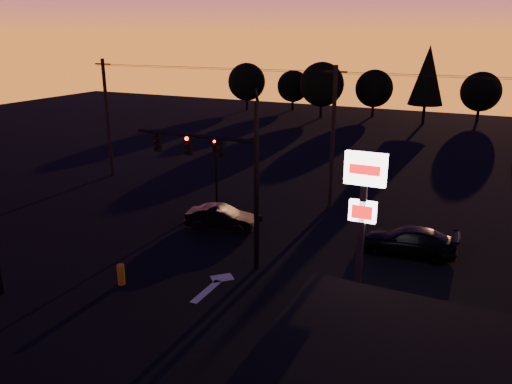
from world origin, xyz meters
TOP-DOWN VIEW (x-y plane):
  - ground at (0.00, 0.00)m, footprint 120.00×120.00m
  - lane_arrow at (0.50, 1.67)m, footprint 1.20×3.10m
  - traffic_signal_mast at (-0.10, 3.99)m, footprint 6.79×0.52m
  - secondary_signal at (-5.00, 11.49)m, footprint 0.30×0.31m
  - pylon_sign at (7.00, 1.50)m, footprint 1.50×0.28m
  - utility_pole_0 at (-16.00, 14.00)m, footprint 1.40×0.26m
  - utility_pole_1 at (2.00, 14.00)m, footprint 1.40×0.26m
  - power_wires at (2.00, 14.00)m, footprint 36.00×1.22m
  - bollard at (-3.28, -0.09)m, footprint 0.32×0.32m
  - tree_0 at (-22.00, 50.00)m, footprint 5.36×5.36m
  - tree_1 at (-16.00, 53.00)m, footprint 4.54×4.54m
  - tree_2 at (-10.00, 48.00)m, footprint 5.77×5.78m
  - tree_3 at (-4.00, 52.00)m, footprint 4.95×4.95m
  - tree_4 at (3.00, 49.00)m, footprint 4.18×4.18m
  - tree_5 at (9.00, 54.00)m, footprint 4.95×4.95m
  - car_mid at (-2.53, 7.75)m, footprint 4.26×2.19m
  - car_right at (7.76, 8.83)m, footprint 4.95×2.27m
  - suv_parked at (9.87, -1.25)m, footprint 2.51×5.09m

SIDE VIEW (x-z plane):
  - ground at x=0.00m, z-range 0.00..0.00m
  - lane_arrow at x=0.50m, z-range 0.00..0.01m
  - bollard at x=-3.28m, z-range 0.00..0.97m
  - car_mid at x=-2.53m, z-range 0.00..1.34m
  - suv_parked at x=9.87m, z-range 0.00..1.39m
  - car_right at x=7.76m, z-range 0.00..1.40m
  - secondary_signal at x=-5.00m, z-range 0.69..5.04m
  - tree_1 at x=-16.00m, z-range 0.58..6.29m
  - tree_3 at x=-4.00m, z-range 0.63..6.86m
  - tree_5 at x=9.00m, z-range 0.63..6.86m
  - tree_0 at x=-22.00m, z-range 0.69..7.43m
  - tree_2 at x=-10.00m, z-range 0.74..8.00m
  - utility_pole_0 at x=-16.00m, z-range 0.09..9.09m
  - utility_pole_1 at x=2.00m, z-range 0.09..9.09m
  - pylon_sign at x=7.00m, z-range 1.51..8.31m
  - traffic_signal_mast at x=-0.10m, z-range 0.65..9.23m
  - tree_4 at x=3.00m, z-range 1.18..10.68m
  - power_wires at x=2.00m, z-range 8.53..8.60m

